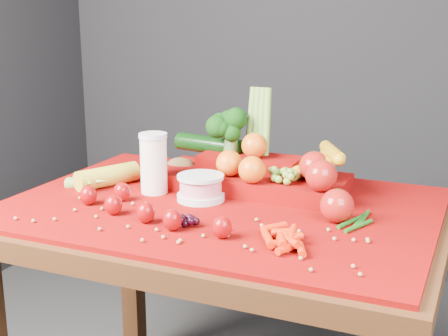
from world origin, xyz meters
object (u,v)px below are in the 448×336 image
at_px(milk_glass, 154,161).
at_px(produce_mound, 261,169).
at_px(yogurt_bowl, 201,187).
at_px(table, 221,243).

distance_m(milk_glass, produce_mound, 0.29).
distance_m(yogurt_bowl, produce_mound, 0.18).
xyz_separation_m(table, produce_mound, (0.05, 0.15, 0.17)).
relative_size(milk_glass, yogurt_bowl, 1.32).
distance_m(table, milk_glass, 0.28).
relative_size(table, produce_mound, 1.86).
height_order(table, yogurt_bowl, yogurt_bowl).
height_order(table, milk_glass, milk_glass).
bearing_deg(produce_mound, yogurt_bowl, -126.39).
height_order(milk_glass, yogurt_bowl, milk_glass).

